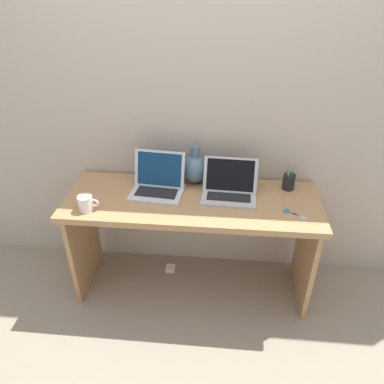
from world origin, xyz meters
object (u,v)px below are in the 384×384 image
object	(u,v)px
laptop_left	(158,181)
coffee_mug	(86,203)
green_vase	(195,168)
pen_cup	(289,181)
power_brick	(170,268)
scissors	(291,213)
laptop_right	(229,187)

from	to	relation	value
laptop_left	coffee_mug	bearing A→B (deg)	-146.23
green_vase	pen_cup	xyz separation A→B (m)	(0.61, -0.04, -0.04)
pen_cup	power_brick	distance (m)	1.11
coffee_mug	pen_cup	distance (m)	1.27
green_vase	power_brick	world-z (taller)	green_vase
coffee_mug	power_brick	world-z (taller)	coffee_mug
scissors	green_vase	bearing A→B (deg)	151.44
coffee_mug	green_vase	bearing A→B (deg)	33.19
green_vase	coffee_mug	size ratio (longest dim) A/B	2.06
coffee_mug	power_brick	size ratio (longest dim) A/B	1.78
scissors	laptop_left	bearing A→B (deg)	167.50
coffee_mug	scissors	size ratio (longest dim) A/B	0.93
green_vase	power_brick	xyz separation A→B (m)	(-0.18, -0.08, -0.83)
laptop_left	laptop_right	size ratio (longest dim) A/B	0.99
laptop_left	laptop_right	distance (m)	0.45
green_vase	scissors	distance (m)	0.68
pen_cup	power_brick	xyz separation A→B (m)	(-0.79, -0.04, -0.79)
laptop_left	scissors	bearing A→B (deg)	-12.50
scissors	pen_cup	bearing A→B (deg)	86.42
pen_cup	scissors	bearing A→B (deg)	-93.58
laptop_left	pen_cup	distance (m)	0.84
scissors	power_brick	xyz separation A→B (m)	(-0.77, 0.24, -0.74)
power_brick	pen_cup	bearing A→B (deg)	2.90
laptop_left	laptop_right	world-z (taller)	laptop_left
laptop_left	pen_cup	xyz separation A→B (m)	(0.83, 0.10, -0.01)
laptop_right	coffee_mug	distance (m)	0.88
laptop_right	coffee_mug	size ratio (longest dim) A/B	2.79
laptop_left	green_vase	bearing A→B (deg)	32.17
scissors	laptop_right	bearing A→B (deg)	154.35
pen_cup	power_brick	size ratio (longest dim) A/B	2.57
coffee_mug	pen_cup	xyz separation A→B (m)	(1.22, 0.36, 0.01)
green_vase	power_brick	size ratio (longest dim) A/B	3.66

